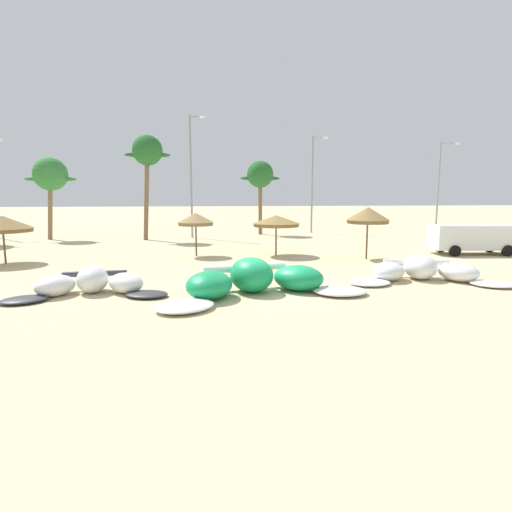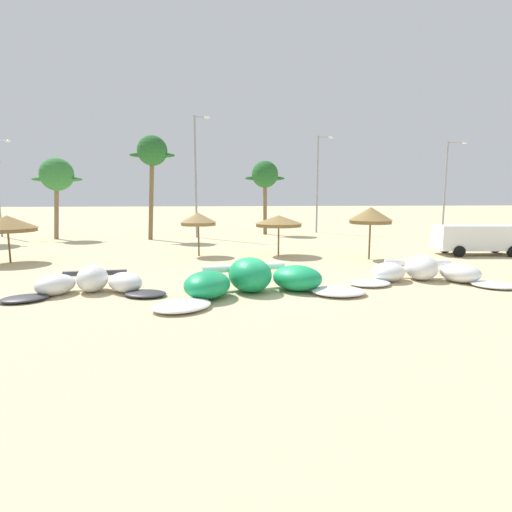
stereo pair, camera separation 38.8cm
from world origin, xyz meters
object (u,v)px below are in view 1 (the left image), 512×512
Objects in this scene: beach_umbrella_middle at (196,219)px; beach_umbrella_outermost at (368,215)px; kite_center at (423,271)px; palm_left at (50,175)px; beach_umbrella_near_van at (2,224)px; palm_center_left at (260,176)px; beach_umbrella_near_palms at (276,221)px; parked_van at (472,237)px; kite_left_of_center at (255,281)px; lamppost_west_center at (192,172)px; palm_left_of_gap at (147,153)px; kite_left at (91,284)px; lamppost_east_center at (313,180)px; lamppost_east at (440,182)px.

beach_umbrella_middle is 10.18m from beach_umbrella_outermost.
kite_center is 30.16m from palm_left.
kite_center is 2.24× the size of beach_umbrella_near_van.
palm_center_left reaches higher than beach_umbrella_middle.
beach_umbrella_near_palms is 12.40m from parked_van.
kite_left_of_center is at bearing -134.43° from beach_umbrella_outermost.
kite_left_of_center is 0.77× the size of lamppost_west_center.
palm_center_left is at bearing 126.17° from parked_van.
palm_left is 0.80× the size of palm_left_of_gap.
beach_umbrella_middle is at bearing 102.26° from kite_left_of_center.
beach_umbrella_outermost is 0.44× the size of palm_center_left.
kite_center is 0.66× the size of lamppost_west_center.
kite_left is at bearing 172.36° from kite_left_of_center.
parked_van is at bearing 30.32° from kite_left_of_center.
kite_left is 12.76m from beach_umbrella_near_palms.
lamppost_east_center is (11.83, 3.66, -0.47)m from lamppost_west_center.
lamppost_west_center is at bearing -159.52° from palm_center_left.
lamppost_east_center reaches higher than palm_left.
kite_left is 37.52m from lamppost_east.
kite_left_of_center is 1.17× the size of palm_center_left.
kite_left is at bearing -133.83° from beach_umbrella_near_palms.
beach_umbrella_middle is at bearing 174.84° from parked_van.
lamppost_east_center is at bearing 85.80° from kite_center.
palm_left is (-1.63, 12.96, 3.17)m from beach_umbrella_near_van.
beach_umbrella_outermost reaches higher than kite_center.
palm_center_left reaches higher than kite_center.
beach_umbrella_near_van is 1.05× the size of beach_umbrella_near_palms.
palm_left_of_gap is at bearing -159.74° from palm_center_left.
beach_umbrella_near_palms is 0.28× the size of lamppost_west_center.
beach_umbrella_near_van is 22.53m from palm_center_left.
lamppost_east reaches higher than kite_left.
lamppost_east_center reaches higher than beach_umbrella_outermost.
lamppost_east_center is at bearing 17.81° from palm_left_of_gap.
lamppost_west_center is (-10.07, 20.27, 5.30)m from kite_center.
parked_van is at bearing 44.55° from kite_center.
lamppost_east is at bearing 57.40° from kite_center.
beach_umbrella_outermost reaches higher than kite_left_of_center.
beach_umbrella_near_van is 0.36× the size of palm_left_of_gap.
lamppost_east_center is at bearing 177.26° from lamppost_east.
lamppost_east is (18.67, 0.68, -0.43)m from palm_center_left.
palm_left reaches higher than parked_van.
kite_left_of_center is 1.49× the size of parked_van.
lamppost_east is at bearing 30.34° from beach_umbrella_middle.
kite_left_of_center is (6.10, -0.82, 0.11)m from kite_left.
beach_umbrella_middle is at bearing -69.15° from palm_left_of_gap.
beach_umbrella_near_van is 1.17× the size of beach_umbrella_middle.
kite_left_of_center is 26.45m from palm_left.
beach_umbrella_near_van is at bearing -155.56° from lamppost_east.
lamppost_east is at bearing 64.95° from parked_van.
beach_umbrella_near_van is 14.12m from palm_left_of_gap.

